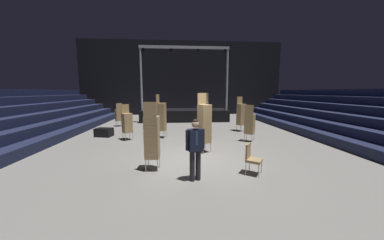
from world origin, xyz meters
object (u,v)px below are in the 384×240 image
object	(u,v)px
chair_stack_mid_left	(250,123)
loose_chair_near_man	(252,157)
chair_stack_front_left	(203,118)
equipment_road_case	(104,132)
chair_stack_rear_right	(161,116)
man_with_tie	(195,146)
chair_stack_front_right	(127,122)
stage_riser	(184,114)
chair_stack_mid_centre	(119,115)
chair_stack_rear_centre	(204,123)
chair_stack_mid_right	(152,137)
chair_stack_rear_left	(241,114)

from	to	relation	value
chair_stack_mid_left	loose_chair_near_man	xyz separation A→B (m)	(-1.39, -3.97, -0.41)
chair_stack_front_left	equipment_road_case	world-z (taller)	chair_stack_front_left
chair_stack_rear_right	equipment_road_case	world-z (taller)	chair_stack_rear_right
man_with_tie	chair_stack_front_right	distance (m)	6.00
stage_riser	man_with_tie	distance (m)	12.14
chair_stack_rear_right	stage_riser	bearing A→B (deg)	-178.72
chair_stack_mid_centre	chair_stack_front_right	bearing A→B (deg)	-100.63
chair_stack_front_left	chair_stack_mid_centre	distance (m)	7.54
chair_stack_front_right	chair_stack_rear_centre	size ratio (longest dim) A/B	0.76
chair_stack_front_left	chair_stack_mid_right	size ratio (longest dim) A/B	1.11
chair_stack_mid_left	chair_stack_mid_centre	bearing A→B (deg)	-176.02
chair_stack_front_left	chair_stack_mid_centre	xyz separation A→B (m)	(-5.57, 5.07, -0.38)
stage_riser	chair_stack_mid_left	size ratio (longest dim) A/B	3.97
chair_stack_front_right	chair_stack_mid_right	bearing A→B (deg)	77.75
chair_stack_mid_centre	chair_stack_rear_left	bearing A→B (deg)	-47.80
stage_riser	chair_stack_front_left	bearing A→B (deg)	-85.28
chair_stack_rear_right	loose_chair_near_man	xyz separation A→B (m)	(3.14, -5.17, -0.66)
man_with_tie	stage_riser	bearing A→B (deg)	-106.67
man_with_tie	chair_stack_mid_centre	size ratio (longest dim) A/B	1.04
chair_stack_rear_left	chair_stack_rear_right	distance (m)	5.20
chair_stack_rear_centre	loose_chair_near_man	distance (m)	2.73
chair_stack_rear_left	chair_stack_rear_right	world-z (taller)	chair_stack_rear_right
stage_riser	chair_stack_front_right	bearing A→B (deg)	-115.08
chair_stack_rear_left	chair_stack_rear_centre	distance (m)	5.25
chair_stack_front_right	chair_stack_mid_left	distance (m)	6.35
chair_stack_front_left	equipment_road_case	bearing A→B (deg)	6.47
chair_stack_front_left	chair_stack_rear_left	xyz separation A→B (m)	(2.81, 2.59, -0.13)
chair_stack_mid_left	chair_stack_rear_left	distance (m)	2.75
chair_stack_mid_centre	man_with_tie	bearing A→B (deg)	-94.69
chair_stack_mid_centre	chair_stack_rear_right	size ratio (longest dim) A/B	0.72
man_with_tie	chair_stack_mid_right	world-z (taller)	chair_stack_mid_right
chair_stack_rear_left	equipment_road_case	world-z (taller)	chair_stack_rear_left
loose_chair_near_man	equipment_road_case	bearing A→B (deg)	-95.71
chair_stack_front_left	chair_stack_mid_left	size ratio (longest dim) A/B	1.32
chair_stack_mid_left	chair_stack_rear_right	xyz separation A→B (m)	(-4.53, 1.20, 0.25)
stage_riser	equipment_road_case	distance (m)	7.77
chair_stack_rear_left	chair_stack_front_left	bearing A→B (deg)	19.79
chair_stack_front_right	chair_stack_rear_centre	bearing A→B (deg)	111.75
chair_stack_front_left	chair_stack_mid_right	bearing A→B (deg)	82.22
stage_riser	chair_stack_front_left	distance (m)	7.76
chair_stack_front_left	chair_stack_mid_right	distance (m)	4.12
chair_stack_mid_centre	equipment_road_case	size ratio (longest dim) A/B	1.90
chair_stack_front_right	chair_stack_rear_left	distance (m)	7.00
chair_stack_rear_left	chair_stack_front_right	bearing A→B (deg)	-7.17
man_with_tie	chair_stack_front_right	xyz separation A→B (m)	(-3.12, 5.12, -0.07)
chair_stack_mid_left	equipment_road_case	distance (m)	8.06
chair_stack_mid_left	chair_stack_front_left	bearing A→B (deg)	-145.79
chair_stack_front_right	equipment_road_case	world-z (taller)	chair_stack_front_right
chair_stack_front_left	chair_stack_rear_centre	bearing A→B (deg)	107.27
equipment_road_case	loose_chair_near_man	world-z (taller)	loose_chair_near_man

